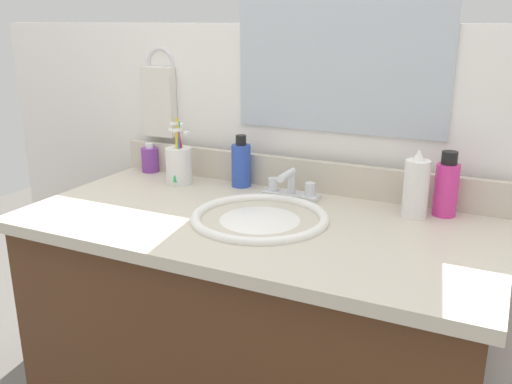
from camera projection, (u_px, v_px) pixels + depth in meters
The scene contains 14 objects.
vanity_cabinet at pixel (255, 369), 1.50m from camera, with size 1.13×0.54×0.81m, color #4C2D19.
countertop at pixel (254, 224), 1.37m from camera, with size 1.17×0.59×0.03m, color beige.
backsplash at pixel (297, 174), 1.59m from camera, with size 1.17×0.02×0.09m, color beige.
back_wall at pixel (303, 241), 1.72m from camera, with size 2.27×0.04×1.30m, color white.
mirror_panel at pixel (341, 28), 1.47m from camera, with size 0.60×0.01×0.56m, color #B2BCC6.
towel_ring at pixel (161, 63), 1.74m from camera, with size 0.10×0.10×0.01m, color silver.
hand_towel at pixel (159, 102), 1.76m from camera, with size 0.11×0.04×0.22m, color silver.
sink_basin at pixel (260, 230), 1.37m from camera, with size 0.34×0.34×0.11m.
faucet at pixel (291, 188), 1.52m from camera, with size 0.16×0.10×0.08m.
bottle_cream_purple at pixel (150, 159), 1.78m from camera, with size 0.05×0.05×0.09m.
bottle_shampoo_blue at pixel (241, 164), 1.62m from camera, with size 0.06×0.06×0.15m.
bottle_soap_pink at pixel (446, 187), 1.37m from camera, with size 0.06×0.06×0.16m.
bottle_lotion_white at pixel (416, 187), 1.36m from camera, with size 0.06×0.06×0.17m.
cup_white_ceramic at pixel (179, 164), 1.65m from camera, with size 0.08×0.09×0.20m.
Camera 1 is at (0.56, -1.15, 1.31)m, focal length 38.72 mm.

